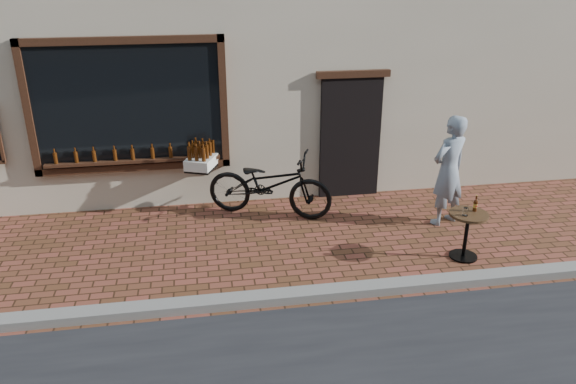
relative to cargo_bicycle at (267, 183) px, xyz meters
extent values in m
plane|color=#502E19|center=(-0.30, -2.84, -0.58)|extent=(90.00, 90.00, 0.00)
cube|color=slate|center=(-0.30, -2.64, -0.52)|extent=(90.00, 0.25, 0.12)
cube|color=black|center=(-2.20, 0.61, 1.27)|extent=(3.00, 0.06, 2.00)
cube|color=black|center=(-2.20, 0.59, 2.33)|extent=(3.24, 0.10, 0.12)
cube|color=black|center=(-2.20, 0.59, 0.21)|extent=(3.24, 0.10, 0.12)
cube|color=black|center=(-3.76, 0.59, 1.27)|extent=(0.12, 0.10, 2.24)
cube|color=black|center=(-0.64, 0.59, 1.27)|extent=(0.12, 0.10, 2.24)
cube|color=black|center=(-2.20, 0.54, 0.34)|extent=(2.90, 0.16, 0.05)
cube|color=black|center=(1.60, 0.62, 0.52)|extent=(1.10, 0.10, 2.20)
cube|color=black|center=(1.60, 0.59, 1.68)|extent=(1.30, 0.10, 0.12)
cylinder|color=#3D1C07|center=(-3.45, 0.54, 0.46)|extent=(0.06, 0.06, 0.19)
cylinder|color=#3D1C07|center=(-3.14, 0.54, 0.46)|extent=(0.06, 0.06, 0.19)
cylinder|color=#3D1C07|center=(-2.83, 0.54, 0.46)|extent=(0.06, 0.06, 0.19)
cylinder|color=#3D1C07|center=(-2.51, 0.54, 0.46)|extent=(0.06, 0.06, 0.19)
cylinder|color=#3D1C07|center=(-2.20, 0.54, 0.46)|extent=(0.06, 0.06, 0.19)
cylinder|color=#3D1C07|center=(-1.89, 0.54, 0.46)|extent=(0.06, 0.06, 0.19)
cylinder|color=#3D1C07|center=(-1.58, 0.54, 0.46)|extent=(0.06, 0.06, 0.19)
cylinder|color=#3D1C07|center=(-1.26, 0.54, 0.46)|extent=(0.06, 0.06, 0.19)
cylinder|color=#3D1C07|center=(-0.95, 0.54, 0.46)|extent=(0.06, 0.06, 0.19)
imported|color=black|center=(0.04, -0.02, -0.01)|extent=(2.27, 1.51, 1.13)
cube|color=black|center=(-1.06, 0.44, 0.20)|extent=(0.62, 0.72, 0.04)
cube|color=silver|center=(-1.06, 0.44, 0.31)|extent=(0.63, 0.74, 0.18)
cylinder|color=#3D1C07|center=(-1.03, 0.18, 0.51)|extent=(0.07, 0.07, 0.24)
cylinder|color=#3D1C07|center=(-1.15, 0.23, 0.51)|extent=(0.07, 0.07, 0.24)
cylinder|color=#3D1C07|center=(-1.26, 0.28, 0.51)|extent=(0.07, 0.07, 0.24)
cylinder|color=#3D1C07|center=(-0.97, 0.32, 0.51)|extent=(0.07, 0.07, 0.24)
cylinder|color=#3D1C07|center=(-1.09, 0.37, 0.51)|extent=(0.07, 0.07, 0.24)
cylinder|color=#3D1C07|center=(-1.20, 0.41, 0.51)|extent=(0.07, 0.07, 0.24)
cylinder|color=#3D1C07|center=(-0.92, 0.46, 0.51)|extent=(0.07, 0.07, 0.24)
cylinder|color=#3D1C07|center=(-1.03, 0.51, 0.51)|extent=(0.07, 0.07, 0.24)
cylinder|color=#3D1C07|center=(-1.15, 0.55, 0.51)|extent=(0.07, 0.07, 0.24)
cylinder|color=#3D1C07|center=(-0.86, 0.60, 0.51)|extent=(0.07, 0.07, 0.24)
cylinder|color=#3D1C07|center=(-0.97, 0.65, 0.51)|extent=(0.07, 0.07, 0.24)
cylinder|color=black|center=(2.68, -1.95, -0.56)|extent=(0.41, 0.41, 0.03)
cylinder|color=black|center=(2.68, -1.95, -0.22)|extent=(0.06, 0.06, 0.65)
cylinder|color=#301E10|center=(2.68, -1.95, 0.12)|extent=(0.56, 0.56, 0.04)
cylinder|color=gold|center=(2.79, -1.90, 0.23)|extent=(0.06, 0.06, 0.06)
cylinder|color=white|center=(2.59, -2.02, 0.20)|extent=(0.07, 0.07, 0.12)
imported|color=gray|center=(2.87, -0.78, 0.35)|extent=(0.79, 0.68, 1.85)
camera|label=1|loc=(-1.09, -8.73, 3.58)|focal=35.00mm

